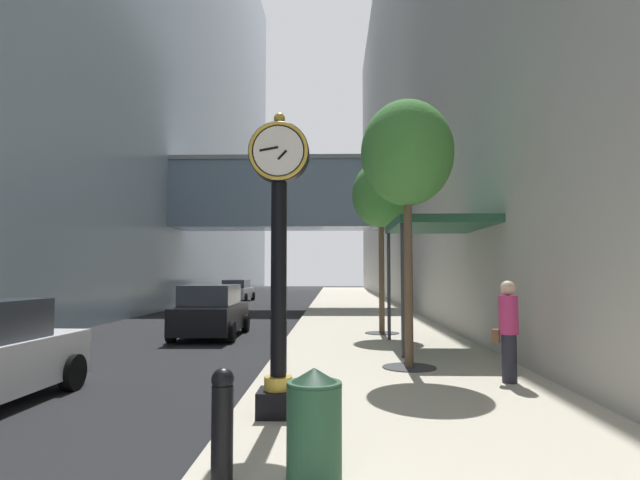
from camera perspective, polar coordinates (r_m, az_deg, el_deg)
The scene contains 14 objects.
ground_plane at distance 28.59m, azimuth -1.39°, elevation -7.69°, with size 110.00×110.00×0.00m, color black.
sidewalk_right at distance 31.57m, azimuth 3.79°, elevation -7.17°, with size 5.35×80.00×0.14m, color #BCB29E.
building_block_left at distance 38.04m, azimuth -21.51°, elevation 22.17°, with size 22.54×80.00×37.00m.
building_block_right at distance 34.99m, azimuth 16.12°, elevation 18.00°, with size 9.00×80.00×29.67m.
street_clock at distance 7.41m, azimuth -4.42°, elevation -0.79°, with size 0.84×0.55×4.19m.
bollard_nearest at distance 5.25m, azimuth -10.37°, elevation -18.76°, with size 0.21×0.21×1.07m.
bollard_third at distance 10.64m, azimuth -4.11°, elevation -10.99°, with size 0.21×0.21×1.07m.
street_tree_near at distance 11.49m, azimuth 9.27°, elevation 8.92°, with size 1.94×1.94×5.57m.
street_tree_mid_near at distance 17.60m, azimuth 6.53°, elevation 4.68°, with size 1.89×1.89×5.59m.
trash_bin at distance 5.29m, azimuth -0.63°, elevation -18.92°, with size 0.53×0.53×1.05m.
pedestrian_walking at distance 10.20m, azimuth 19.42°, elevation -8.85°, with size 0.52×0.45×1.80m.
storefront_awning at distance 14.35m, azimuth 12.25°, elevation 1.36°, with size 2.40×3.60×3.30m.
car_black_near at distance 17.85m, azimuth -11.52°, elevation -7.51°, with size 2.06×4.27×1.69m.
car_silver_far at distance 39.64m, azimuth -8.85°, elevation -5.37°, with size 2.14×4.43×1.57m.
Camera 1 is at (1.44, -1.48, 2.08)m, focal length 30.03 mm.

